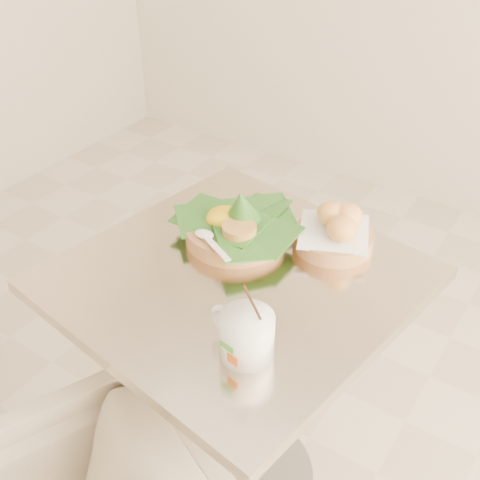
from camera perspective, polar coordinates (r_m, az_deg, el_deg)
The scene contains 5 objects.
floor at distance 1.92m, azimuth -3.17°, elevation -19.71°, with size 3.60×3.60×0.00m, color beige.
cafe_table at distance 1.46m, azimuth -0.37°, elevation -10.04°, with size 0.80×0.80×0.75m.
rice_basket at distance 1.40m, azimuth -0.45°, elevation 1.44°, with size 0.29×0.29×0.15m.
bread_basket at distance 1.40m, azimuth 9.07°, elevation 0.84°, with size 0.21×0.21×0.10m.
coffee_mug at distance 1.11m, azimuth 0.51°, elevation -8.87°, with size 0.14×0.11×0.18m.
Camera 1 is at (0.70, -0.86, 1.57)m, focal length 45.00 mm.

